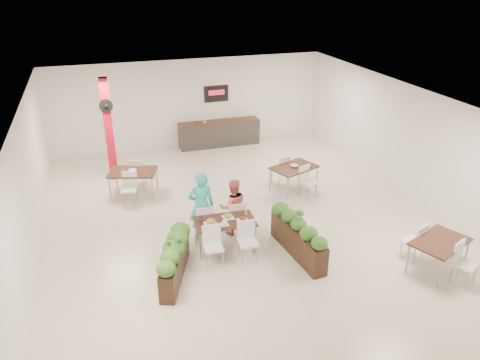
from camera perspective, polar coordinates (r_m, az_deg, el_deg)
The scene contains 12 objects.
ground at distance 12.51m, azimuth 0.07°, elevation -4.77°, with size 12.00×12.00×0.00m, color beige.
room_shell at distance 11.66m, azimuth 0.07°, elevation 3.86°, with size 10.10×12.10×3.22m.
red_column at distance 14.87m, azimuth -15.73°, elevation 6.05°, with size 0.40×0.41×3.20m.
service_counter at distance 17.55m, azimuth -2.55°, elevation 5.77°, with size 3.00×0.64×2.20m.
main_table at distance 10.97m, azimuth -1.90°, elevation -5.51°, with size 1.45×1.70×0.92m.
diner_man at distance 11.32m, azimuth -4.74°, elevation -3.17°, with size 0.64×0.42×1.76m, color #29B5AE.
diner_woman at distance 11.57m, azimuth -0.85°, elevation -3.27°, with size 0.71×0.55×1.45m, color #DA6960.
planter_left at distance 10.15m, azimuth -8.01°, elevation -9.27°, with size 0.98×1.88×1.04m.
planter_right at distance 10.89m, azimuth 7.09°, elevation -6.64°, with size 0.56×2.16×1.14m.
side_table_a at distance 13.90m, azimuth -12.92°, elevation 0.63°, with size 1.55×1.67×0.92m.
side_table_b at distance 13.95m, azimuth 6.60°, elevation 1.20°, with size 1.54×1.66×0.92m.
side_table_c at distance 11.09m, azimuth 23.15°, elevation -7.36°, with size 1.51×1.66×0.92m.
Camera 1 is at (-3.37, -10.38, 6.12)m, focal length 35.00 mm.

